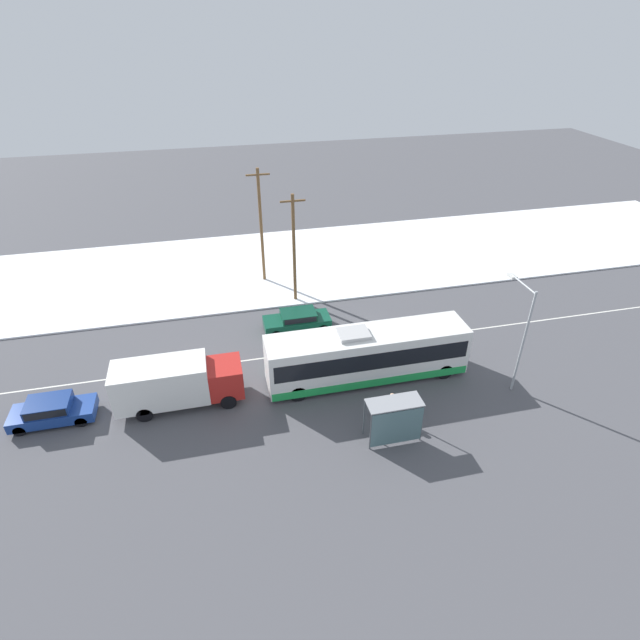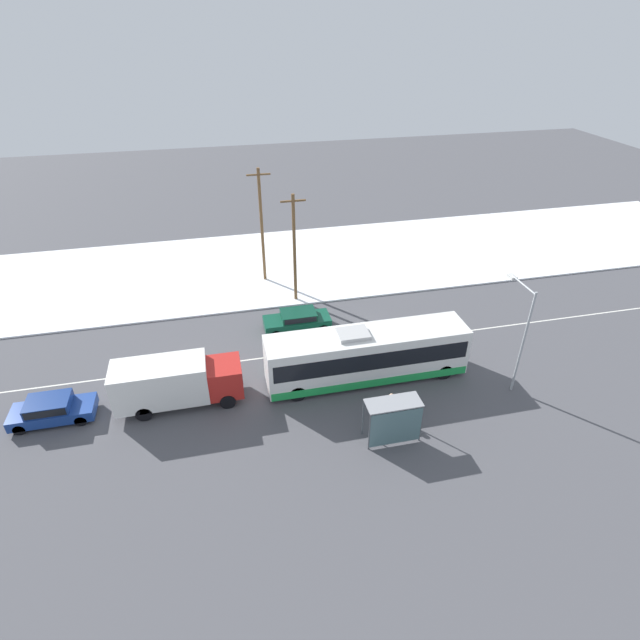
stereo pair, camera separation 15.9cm
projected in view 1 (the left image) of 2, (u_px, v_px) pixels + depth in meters
The scene contains 12 objects.
ground_plane at pixel (363, 345), 33.64m from camera, with size 120.00×120.00×0.00m, color #4C4C51.
snow_lot at pixel (318, 260), 44.78m from camera, with size 80.00×14.80×0.12m.
lane_marking_center at pixel (363, 345), 33.64m from camera, with size 60.00×0.12×0.00m.
city_bus at pixel (367, 355), 29.77m from camera, with size 12.08×2.57×3.46m.
box_truck at pixel (176, 382), 27.80m from camera, with size 7.04×2.30×2.82m.
sedan_car at pixel (297, 320), 34.89m from camera, with size 4.63×1.80×1.39m.
parked_car_near_truck at pixel (51, 410), 27.04m from camera, with size 4.36×1.80×1.40m.
pedestrian_at_stop at pixel (392, 403), 27.07m from camera, with size 0.62×0.28×1.73m.
bus_shelter at pixel (395, 416), 25.30m from camera, with size 2.85×1.20×2.40m.
streetlamp at pixel (521, 324), 27.93m from camera, with size 0.36×2.64×6.61m.
utility_pole_roadside at pixel (294, 248), 36.46m from camera, with size 1.80×0.24×8.41m.
utility_pole_snowlot at pixel (261, 225), 39.05m from camera, with size 1.80×0.24×9.30m.
Camera 1 is at (-9.13, -26.26, 19.24)m, focal length 28.00 mm.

